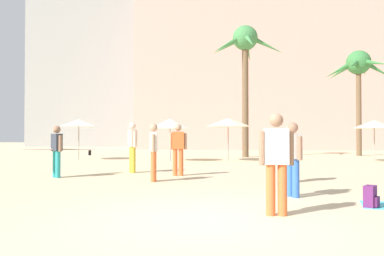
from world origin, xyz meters
name	(u,v)px	position (x,y,z in m)	size (l,w,h in m)	color
ground	(204,220)	(0.00, 0.00, 0.00)	(120.00, 120.00, 0.00)	beige
hotel_pink	(259,58)	(3.14, 33.88, 9.29)	(23.48, 10.73, 18.59)	#DB9989
hotel_tower_gray	(113,40)	(-14.75, 41.34, 13.43)	(17.65, 10.39, 26.86)	gray
palm_tree_far_left	(245,51)	(1.23, 17.78, 6.61)	(4.69, 4.85, 8.17)	brown
palm_tree_left	(358,69)	(8.73, 20.12, 5.72)	(4.65, 4.56, 6.95)	brown
cafe_umbrella_0	(228,122)	(0.23, 14.22, 2.04)	(2.43, 2.43, 2.28)	gray
cafe_umbrella_1	(374,124)	(7.62, 14.19, 1.92)	(2.11, 2.11, 2.13)	gray
cafe_umbrella_2	(170,124)	(-2.79, 13.68, 1.97)	(2.11, 2.11, 2.23)	gray
cafe_umbrella_3	(79,123)	(-7.98, 14.24, 2.04)	(2.06, 2.06, 2.24)	gray
backpack	(371,197)	(3.07, 1.41, 0.20)	(0.34, 0.35, 0.42)	#5C235E
person_far_right	(58,149)	(-5.20, 5.82, 0.91)	(1.98, 2.32, 1.68)	teal
person_mid_right	(132,145)	(-3.18, 7.54, 1.00)	(0.42, 0.55, 1.82)	gold
person_mid_center	(293,156)	(1.80, 2.54, 0.91)	(0.38, 0.58, 1.66)	blue
person_near_right	(290,151)	(2.12, 5.22, 0.92)	(0.61, 0.32, 1.67)	#3D3D42
person_near_left	(154,150)	(-1.87, 5.04, 0.94)	(0.28, 0.61, 1.72)	orange
person_mid_left	(178,147)	(-1.37, 6.70, 0.96)	(0.61, 0.27, 1.75)	orange
person_far_left	(276,159)	(1.21, 0.50, 0.96)	(0.60, 0.25, 1.75)	orange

